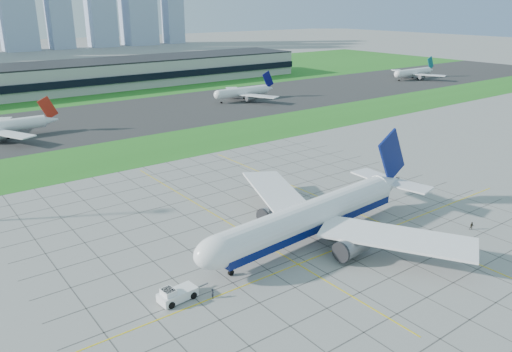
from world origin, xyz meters
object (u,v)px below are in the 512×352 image
(crew_far, at_px, (472,226))
(distant_jet_3, at_px, (414,72))
(distant_jet_2, at_px, (244,92))
(pushback_tug, at_px, (176,294))
(airliner, at_px, (312,217))
(crew_near, at_px, (213,293))

(crew_far, xyz_separation_m, distant_jet_3, (186.57, 153.31, 3.56))
(distant_jet_2, xyz_separation_m, distant_jet_3, (135.70, -5.18, 0.00))
(distant_jet_3, bearing_deg, pushback_tug, -151.27)
(airliner, xyz_separation_m, crew_near, (-28.67, -6.21, -4.56))
(pushback_tug, relative_size, distant_jet_3, 0.23)
(airliner, xyz_separation_m, distant_jet_3, (218.69, 135.49, -0.97))
(crew_near, height_order, distant_jet_3, distant_jet_3)
(airliner, bearing_deg, pushback_tug, -179.57)
(airliner, relative_size, pushback_tug, 6.54)
(airliner, bearing_deg, distant_jet_2, 54.74)
(airliner, height_order, distant_jet_3, airliner)
(crew_far, height_order, distant_jet_3, distant_jet_3)
(crew_far, relative_size, distant_jet_2, 0.04)
(pushback_tug, xyz_separation_m, crew_near, (5.38, -3.14, -0.30))
(pushback_tug, distance_m, distant_jet_2, 185.39)
(distant_jet_3, bearing_deg, airliner, -148.22)
(airliner, height_order, distant_jet_2, airliner)
(airliner, distance_m, pushback_tug, 34.45)
(pushback_tug, bearing_deg, distant_jet_2, 46.12)
(crew_near, bearing_deg, distant_jet_2, -11.72)
(airliner, height_order, crew_near, airliner)
(airliner, xyz_separation_m, pushback_tug, (-34.05, -3.07, -4.26))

